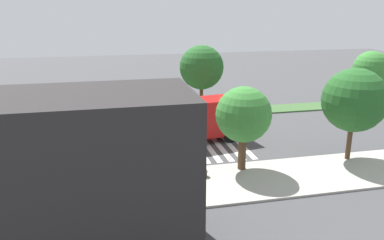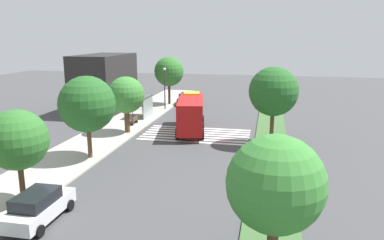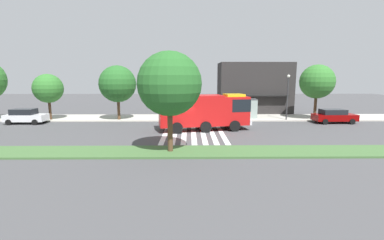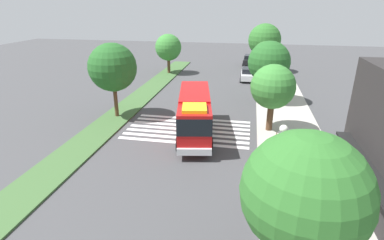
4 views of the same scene
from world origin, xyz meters
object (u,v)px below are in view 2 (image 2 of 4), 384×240
Objects in this scene: parked_car_mid at (39,206)px; street_lamp at (165,85)px; median_tree_west at (274,92)px; parked_car_east at (186,98)px; fire_truck at (191,112)px; bench_near_shelter at (134,120)px; sidewalk_tree_center at (87,104)px; sidewalk_tree_far_east at (169,72)px; median_tree_far_west at (276,184)px; sidewalk_tree_west at (17,140)px; sidewalk_tree_east at (126,95)px; bus_stop_shelter at (145,103)px.

parked_car_mid is 31.12m from street_lamp.
parked_car_east is at bearing 33.65° from median_tree_west.
parked_car_east is (35.89, -0.00, -0.04)m from parked_car_mid.
fire_truck is 15.74m from parked_car_east.
sidewalk_tree_center is at bearing -177.21° from bench_near_shelter.
parked_car_mid is at bearing 178.12° from parked_car_east.
sidewalk_tree_far_east is at bearing -2.50° from bench_near_shelter.
sidewalk_tree_center is 1.12× the size of median_tree_far_west.
sidewalk_tree_center is at bearing 0.00° from sidewalk_tree_west.
sidewalk_tree_east reaches higher than street_lamp.
fire_truck is 1.66× the size of sidewalk_tree_east.
sidewalk_tree_far_east is (13.95, 6.14, 2.74)m from fire_truck.
sidewalk_tree_center reaches higher than fire_truck.
sidewalk_tree_far_east reaches higher than parked_car_east.
sidewalk_tree_center is (-25.70, 2.20, 3.66)m from parked_car_east.
parked_car_mid is 25.92m from bus_stop_shelter.
sidewalk_tree_west is 16.61m from sidewalk_tree_east.
sidewalk_tree_center reaches higher than bus_stop_shelter.
median_tree_west reaches higher than bench_near_shelter.
median_tree_west is (-3.12, -8.25, 2.84)m from fire_truck.
sidewalk_tree_east reaches higher than bench_near_shelter.
median_tree_far_west reaches higher than bus_stop_shelter.
fire_truck is 15.49m from sidewalk_tree_far_east.
street_lamp is 0.79× the size of median_tree_west.
median_tree_far_west reaches higher than parked_car_mid.
parked_car_mid is 0.76× the size of median_tree_far_west.
parked_car_east is at bearing -15.33° from bus_stop_shelter.
median_tree_far_west is (-36.69, -14.39, -0.74)m from sidewalk_tree_far_east.
bench_near_shelter is 9.68m from street_lamp.
street_lamp is at bearing -173.82° from sidewalk_tree_far_east.
sidewalk_tree_far_east reaches higher than bench_near_shelter.
parked_car_east is 14.41m from bench_near_shelter.
sidewalk_tree_center is 24.46m from sidewalk_tree_far_east.
median_tree_far_west is 19.63m from median_tree_west.
parked_car_east is 0.82× the size of median_tree_far_west.
median_tree_west is at bearing -120.92° from fire_truck.
sidewalk_tree_center is at bearing 180.00° from sidewalk_tree_far_east.
sidewalk_tree_west is at bearing 75.37° from median_tree_far_west.
fire_truck is 1.95× the size of parked_car_east.
sidewalk_tree_center is at bearing -177.87° from bus_stop_shelter.
parked_car_east is 34.38m from sidewalk_tree_west.
sidewalk_tree_far_east is at bearing 3.13° from parked_car_mid.
street_lamp reaches higher than fire_truck.
median_tree_west is (7.38, -14.39, 0.37)m from sidewalk_tree_center.
parked_car_mid is 21.76m from median_tree_west.
bus_stop_shelter is 0.59× the size of median_tree_far_west.
sidewalk_tree_west is 0.85× the size of sidewalk_tree_center.
sidewalk_tree_east is (-2.37, 6.14, 1.91)m from fire_truck.
median_tree_far_west reaches higher than bench_near_shelter.
bus_stop_shelter is at bearing 4.45° from sidewalk_tree_east.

